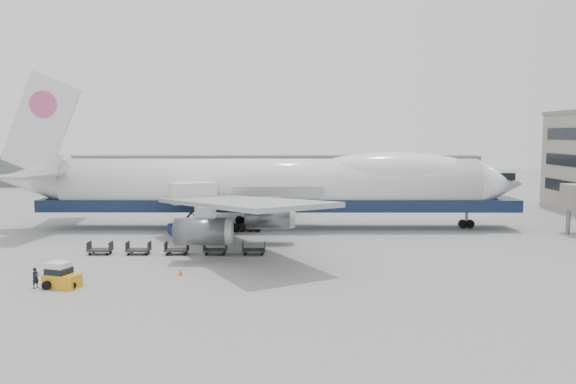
{
  "coord_description": "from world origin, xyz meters",
  "views": [
    {
      "loc": [
        2.44,
        -58.99,
        12.11
      ],
      "look_at": [
        2.19,
        6.0,
        5.28
      ],
      "focal_mm": 35.0,
      "sensor_mm": 36.0,
      "label": 1
    }
  ],
  "objects_px": {
    "catering_truck": "(193,205)",
    "ground_worker": "(36,278)",
    "airliner": "(276,184)",
    "baggage_tug": "(61,276)"
  },
  "relations": [
    {
      "from": "catering_truck",
      "to": "baggage_tug",
      "type": "bearing_deg",
      "value": -128.38
    },
    {
      "from": "catering_truck",
      "to": "ground_worker",
      "type": "height_order",
      "value": "catering_truck"
    },
    {
      "from": "airliner",
      "to": "catering_truck",
      "type": "bearing_deg",
      "value": -157.23
    },
    {
      "from": "airliner",
      "to": "baggage_tug",
      "type": "height_order",
      "value": "airliner"
    },
    {
      "from": "ground_worker",
      "to": "catering_truck",
      "type": "bearing_deg",
      "value": 9.34
    },
    {
      "from": "airliner",
      "to": "ground_worker",
      "type": "relative_size",
      "value": 40.71
    },
    {
      "from": "airliner",
      "to": "ground_worker",
      "type": "xyz_separation_m",
      "value": [
        -18.17,
        -28.09,
        -4.8
      ]
    },
    {
      "from": "catering_truck",
      "to": "ground_worker",
      "type": "distance_m",
      "value": 25.44
    },
    {
      "from": "catering_truck",
      "to": "ground_worker",
      "type": "bearing_deg",
      "value": -132.37
    },
    {
      "from": "catering_truck",
      "to": "baggage_tug",
      "type": "xyz_separation_m",
      "value": [
        -6.35,
        -23.69,
        -2.58
      ]
    }
  ]
}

